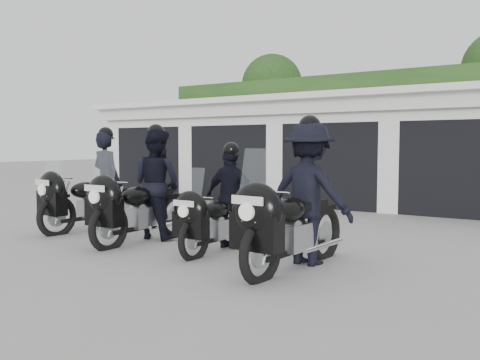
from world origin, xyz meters
The scene contains 7 objects.
ground centered at (0.00, 0.00, 0.00)m, with size 80.00×80.00×0.00m, color gray.
garage_block centered at (0.00, 8.06, 1.42)m, with size 16.40×6.80×2.96m.
background_vegetation centered at (0.37, 12.92, 2.77)m, with size 20.00×3.90×5.80m.
police_bike_a centered at (-2.55, 0.02, 0.81)m, with size 0.83×2.36×2.05m.
police_bike_b centered at (-0.88, -0.20, 0.87)m, with size 0.93×2.37×2.07m.
police_bike_c centered at (0.69, -0.14, 0.74)m, with size 0.95×2.00×1.74m.
police_bike_d centered at (2.17, -0.47, 0.90)m, with size 1.31×2.43×2.11m.
Camera 1 is at (5.18, -6.60, 1.65)m, focal length 38.00 mm.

